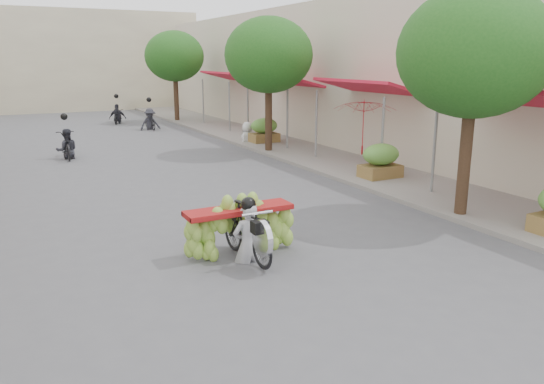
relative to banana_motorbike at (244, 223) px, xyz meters
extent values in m
plane|color=#515055|center=(0.20, -4.00, -0.69)|extent=(120.00, 120.00, 0.00)
cube|color=gray|center=(7.20, 11.00, -0.63)|extent=(4.00, 60.00, 0.12)
cube|color=beige|center=(12.20, 10.00, 2.31)|extent=(8.00, 40.00, 6.00)
cube|color=red|center=(7.32, 0.00, 2.06)|extent=(1.77, 4.20, 0.53)
cylinder|color=slate|center=(6.50, 1.90, 0.58)|extent=(0.08, 0.08, 2.55)
cube|color=red|center=(7.32, 6.00, 2.06)|extent=(1.77, 4.20, 0.53)
cylinder|color=slate|center=(6.50, 4.10, 0.58)|extent=(0.08, 0.08, 2.55)
cylinder|color=slate|center=(6.50, 7.90, 0.58)|extent=(0.08, 0.08, 2.55)
cube|color=red|center=(7.32, 12.00, 2.06)|extent=(1.77, 4.20, 0.53)
cylinder|color=slate|center=(6.50, 10.10, 0.58)|extent=(0.08, 0.08, 2.55)
cylinder|color=slate|center=(6.50, 13.90, 0.58)|extent=(0.08, 0.08, 2.55)
cube|color=red|center=(7.32, 18.00, 2.06)|extent=(1.77, 4.20, 0.53)
cylinder|color=slate|center=(6.50, 16.10, 0.58)|extent=(0.08, 0.08, 2.55)
cylinder|color=slate|center=(6.50, 19.90, 0.58)|extent=(0.08, 0.08, 2.55)
cube|color=#C1B799|center=(0.20, 34.00, 2.81)|extent=(20.00, 6.00, 7.00)
cylinder|color=#3A2719|center=(5.60, 0.00, 0.91)|extent=(0.28, 0.28, 3.20)
ellipsoid|color=#215719|center=(5.60, 0.00, 3.11)|extent=(3.40, 3.40, 2.90)
cylinder|color=#3A2719|center=(5.60, 10.00, 0.91)|extent=(0.28, 0.28, 3.20)
ellipsoid|color=#215719|center=(5.60, 10.00, 3.11)|extent=(3.40, 3.40, 2.90)
cylinder|color=#3A2719|center=(5.60, 22.00, 0.91)|extent=(0.28, 0.28, 3.20)
ellipsoid|color=#215719|center=(5.60, 22.00, 3.11)|extent=(3.40, 3.40, 2.90)
cube|color=brown|center=(6.40, 4.00, -0.32)|extent=(1.20, 0.80, 0.50)
ellipsoid|color=#589638|center=(6.40, 4.00, 0.26)|extent=(1.20, 0.88, 0.66)
cube|color=brown|center=(6.40, 12.00, -0.32)|extent=(1.20, 0.80, 0.50)
ellipsoid|color=#589638|center=(6.40, 12.00, 0.26)|extent=(1.20, 0.88, 0.66)
imported|color=black|center=(0.00, -0.12, -0.15)|extent=(0.67, 1.89, 1.09)
cylinder|color=silver|center=(0.00, -0.77, -0.07)|extent=(0.10, 0.66, 0.66)
cube|color=black|center=(0.00, -0.67, 0.11)|extent=(0.28, 0.22, 0.22)
cylinder|color=silver|center=(0.00, -0.57, 0.33)|extent=(0.60, 0.05, 0.05)
cube|color=maroon|center=(0.00, 0.23, 0.19)|extent=(2.09, 0.55, 0.10)
imported|color=silver|center=(0.00, -0.17, 0.43)|extent=(0.59, 0.44, 1.65)
sphere|color=black|center=(0.00, -0.20, 1.23)|extent=(0.28, 0.28, 0.28)
imported|color=#A6161E|center=(6.19, 4.64, 1.78)|extent=(2.36, 2.36, 1.75)
imported|color=white|center=(5.91, 12.69, 0.26)|extent=(0.95, 0.83, 1.66)
imported|color=black|center=(-1.69, 12.41, -0.20)|extent=(0.73, 1.76, 0.97)
imported|color=#2B2B33|center=(-1.69, 12.41, 0.43)|extent=(0.82, 0.52, 1.65)
sphere|color=black|center=(-1.69, 12.41, 0.89)|extent=(0.26, 0.26, 0.26)
imported|color=black|center=(3.26, 19.23, -0.22)|extent=(0.56, 1.63, 0.95)
imported|color=#2B2B33|center=(3.26, 19.23, 0.43)|extent=(1.09, 0.62, 1.65)
sphere|color=black|center=(3.26, 19.23, 0.89)|extent=(0.26, 0.26, 0.26)
imported|color=black|center=(2.30, 22.80, -0.30)|extent=(1.07, 1.50, 0.79)
imported|color=#2B2B33|center=(2.30, 22.80, 0.43)|extent=(1.11, 0.90, 1.65)
sphere|color=black|center=(2.30, 22.80, 0.89)|extent=(0.26, 0.26, 0.26)
camera|label=1|loc=(-3.87, -8.64, 2.98)|focal=35.00mm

